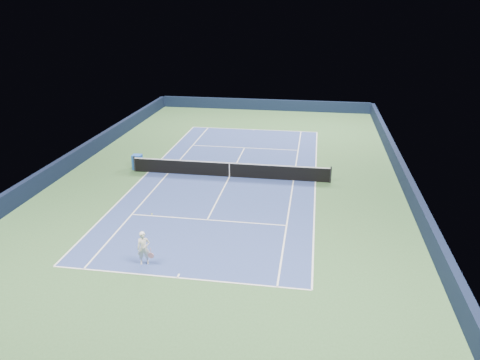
# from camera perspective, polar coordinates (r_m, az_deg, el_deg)

# --- Properties ---
(ground) EXTENTS (40.00, 40.00, 0.00)m
(ground) POSITION_cam_1_polar(r_m,az_deg,el_deg) (30.16, -1.29, 0.39)
(ground) COLOR #335830
(ground) RESTS_ON ground
(wall_far) EXTENTS (22.00, 0.35, 1.10)m
(wall_far) POSITION_cam_1_polar(r_m,az_deg,el_deg) (48.89, 2.97, 9.15)
(wall_far) COLOR black
(wall_far) RESTS_ON ground
(wall_right) EXTENTS (0.35, 40.00, 1.10)m
(wall_right) POSITION_cam_1_polar(r_m,az_deg,el_deg) (30.05, 19.45, 0.17)
(wall_right) COLOR black
(wall_right) RESTS_ON ground
(wall_left) EXTENTS (0.35, 40.00, 1.10)m
(wall_left) POSITION_cam_1_polar(r_m,az_deg,el_deg) (33.58, -19.79, 2.29)
(wall_left) COLOR black
(wall_left) RESTS_ON ground
(court_surface) EXTENTS (10.97, 23.77, 0.01)m
(court_surface) POSITION_cam_1_polar(r_m,az_deg,el_deg) (30.16, -1.29, 0.39)
(court_surface) COLOR navy
(court_surface) RESTS_ON ground
(baseline_far) EXTENTS (10.97, 0.08, 0.00)m
(baseline_far) POSITION_cam_1_polar(r_m,az_deg,el_deg) (41.35, 1.71, 6.17)
(baseline_far) COLOR white
(baseline_far) RESTS_ON ground
(baseline_near) EXTENTS (10.97, 0.08, 0.00)m
(baseline_near) POSITION_cam_1_polar(r_m,az_deg,el_deg) (19.79, -7.65, -11.72)
(baseline_near) COLOR white
(baseline_near) RESTS_ON ground
(sideline_doubles_right) EXTENTS (0.08, 23.77, 0.00)m
(sideline_doubles_right) POSITION_cam_1_polar(r_m,az_deg,el_deg) (29.71, 9.18, -0.20)
(sideline_doubles_right) COLOR white
(sideline_doubles_right) RESTS_ON ground
(sideline_doubles_left) EXTENTS (0.08, 23.77, 0.00)m
(sideline_doubles_left) POSITION_cam_1_polar(r_m,az_deg,el_deg) (31.56, -11.13, 0.96)
(sideline_doubles_left) COLOR white
(sideline_doubles_left) RESTS_ON ground
(sideline_singles_right) EXTENTS (0.08, 23.77, 0.00)m
(sideline_singles_right) POSITION_cam_1_polar(r_m,az_deg,el_deg) (29.73, 6.54, -0.05)
(sideline_singles_right) COLOR white
(sideline_singles_right) RESTS_ON ground
(sideline_singles_left) EXTENTS (0.08, 23.77, 0.00)m
(sideline_singles_left) POSITION_cam_1_polar(r_m,az_deg,el_deg) (31.13, -8.76, 0.83)
(sideline_singles_left) COLOR white
(sideline_singles_left) RESTS_ON ground
(service_line_far) EXTENTS (8.23, 0.08, 0.00)m
(service_line_far) POSITION_cam_1_polar(r_m,az_deg,el_deg) (36.13, 0.55, 3.95)
(service_line_far) COLOR white
(service_line_far) RESTS_ON ground
(service_line_near) EXTENTS (8.23, 0.08, 0.00)m
(service_line_near) POSITION_cam_1_polar(r_m,az_deg,el_deg) (24.40, -4.01, -4.86)
(service_line_near) COLOR white
(service_line_near) RESTS_ON ground
(center_service_line) EXTENTS (0.08, 12.80, 0.00)m
(center_service_line) POSITION_cam_1_polar(r_m,az_deg,el_deg) (30.16, -1.29, 0.40)
(center_service_line) COLOR white
(center_service_line) RESTS_ON ground
(center_mark_far) EXTENTS (0.08, 0.30, 0.00)m
(center_mark_far) POSITION_cam_1_polar(r_m,az_deg,el_deg) (41.20, 1.68, 6.12)
(center_mark_far) COLOR white
(center_mark_far) RESTS_ON ground
(center_mark_near) EXTENTS (0.08, 0.30, 0.00)m
(center_mark_near) POSITION_cam_1_polar(r_m,az_deg,el_deg) (19.91, -7.53, -11.49)
(center_mark_near) COLOR white
(center_mark_near) RESTS_ON ground
(tennis_net) EXTENTS (12.90, 0.10, 1.07)m
(tennis_net) POSITION_cam_1_polar(r_m,az_deg,el_deg) (29.98, -1.29, 1.29)
(tennis_net) COLOR black
(tennis_net) RESTS_ON ground
(sponsor_cube) EXTENTS (0.64, 0.57, 0.99)m
(sponsor_cube) POSITION_cam_1_polar(r_m,az_deg,el_deg) (32.18, -12.40, 2.18)
(sponsor_cube) COLOR blue
(sponsor_cube) RESTS_ON ground
(tennis_player) EXTENTS (0.78, 1.30, 1.94)m
(tennis_player) POSITION_cam_1_polar(r_m,az_deg,el_deg) (20.60, -11.65, -8.14)
(tennis_player) COLOR white
(tennis_player) RESTS_ON ground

